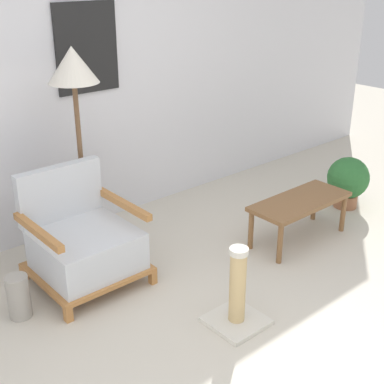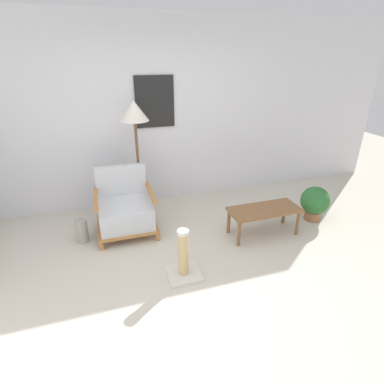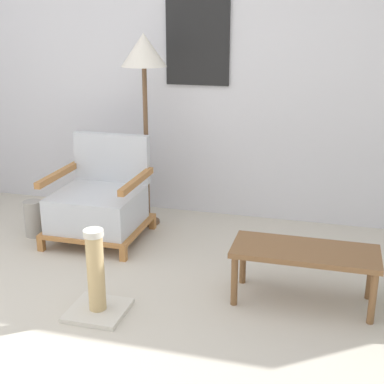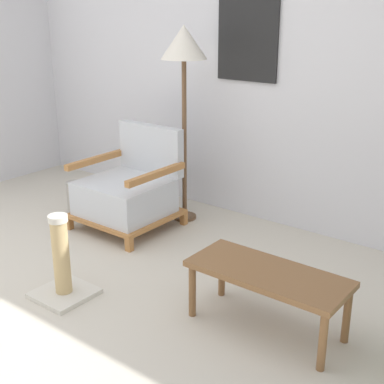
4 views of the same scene
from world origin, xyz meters
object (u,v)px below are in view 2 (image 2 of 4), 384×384
object	(u,v)px
floor_lamp	(135,117)
armchair	(125,210)
potted_plant	(315,202)
scratching_post	(183,260)
vase	(82,231)
coffee_table	(264,212)

from	to	relation	value
floor_lamp	armchair	bearing A→B (deg)	-122.39
armchair	potted_plant	world-z (taller)	armchair
potted_plant	scratching_post	size ratio (longest dim) A/B	0.89
floor_lamp	potted_plant	world-z (taller)	floor_lamp
vase	scratching_post	size ratio (longest dim) A/B	0.55
vase	potted_plant	bearing A→B (deg)	-7.18
armchair	scratching_post	xyz separation A→B (m)	(0.48, -1.10, -0.12)
armchair	coffee_table	world-z (taller)	armchair
armchair	coffee_table	xyz separation A→B (m)	(1.70, -0.62, 0.01)
potted_plant	vase	bearing A→B (deg)	172.82
vase	coffee_table	bearing A→B (deg)	-12.91
vase	potted_plant	distance (m)	3.17
potted_plant	coffee_table	bearing A→B (deg)	-172.05
armchair	floor_lamp	world-z (taller)	floor_lamp
coffee_table	armchair	bearing A→B (deg)	159.84
armchair	vase	world-z (taller)	armchair
floor_lamp	coffee_table	world-z (taller)	floor_lamp
coffee_table	potted_plant	bearing A→B (deg)	7.95
vase	potted_plant	world-z (taller)	potted_plant
armchair	vase	bearing A→B (deg)	-169.39
floor_lamp	potted_plant	xyz separation A→B (m)	(2.32, -0.92, -1.15)
potted_plant	floor_lamp	bearing A→B (deg)	158.29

